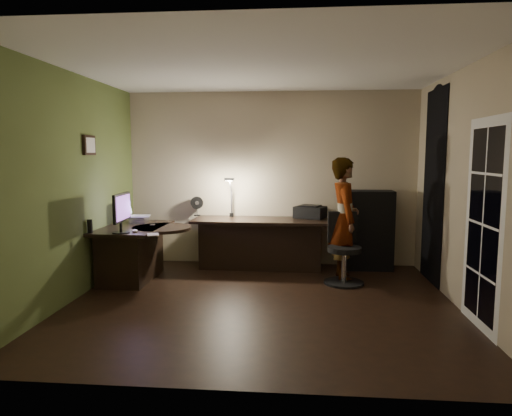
# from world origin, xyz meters

# --- Properties ---
(floor) EXTENTS (4.50, 4.00, 0.01)m
(floor) POSITION_xyz_m (0.00, 0.00, -0.01)
(floor) COLOR black
(floor) RESTS_ON ground
(ceiling) EXTENTS (4.50, 4.00, 0.01)m
(ceiling) POSITION_xyz_m (0.00, 0.00, 2.71)
(ceiling) COLOR silver
(ceiling) RESTS_ON floor
(wall_back) EXTENTS (4.50, 0.01, 2.70)m
(wall_back) POSITION_xyz_m (0.00, 2.00, 1.35)
(wall_back) COLOR tan
(wall_back) RESTS_ON floor
(wall_front) EXTENTS (4.50, 0.01, 2.70)m
(wall_front) POSITION_xyz_m (0.00, -2.00, 1.35)
(wall_front) COLOR tan
(wall_front) RESTS_ON floor
(wall_left) EXTENTS (0.01, 4.00, 2.70)m
(wall_left) POSITION_xyz_m (-2.25, 0.00, 1.35)
(wall_left) COLOR tan
(wall_left) RESTS_ON floor
(wall_right) EXTENTS (0.01, 4.00, 2.70)m
(wall_right) POSITION_xyz_m (2.25, 0.00, 1.35)
(wall_right) COLOR tan
(wall_right) RESTS_ON floor
(green_wall_overlay) EXTENTS (0.00, 4.00, 2.70)m
(green_wall_overlay) POSITION_xyz_m (-2.24, 0.00, 1.35)
(green_wall_overlay) COLOR #4F612D
(green_wall_overlay) RESTS_ON floor
(arched_doorway) EXTENTS (0.01, 0.90, 2.60)m
(arched_doorway) POSITION_xyz_m (2.24, 1.15, 1.30)
(arched_doorway) COLOR black
(arched_doorway) RESTS_ON floor
(french_door) EXTENTS (0.02, 0.92, 2.10)m
(french_door) POSITION_xyz_m (2.24, -0.55, 1.05)
(french_door) COLOR white
(french_door) RESTS_ON floor
(framed_picture) EXTENTS (0.04, 0.30, 0.25)m
(framed_picture) POSITION_xyz_m (-2.22, 0.45, 1.85)
(framed_picture) COLOR black
(framed_picture) RESTS_ON wall_left
(desk_left) EXTENTS (0.81, 1.31, 0.75)m
(desk_left) POSITION_xyz_m (-1.83, 0.87, 0.37)
(desk_left) COLOR black
(desk_left) RESTS_ON floor
(desk_right) EXTENTS (2.05, 0.77, 0.76)m
(desk_right) POSITION_xyz_m (-0.14, 1.63, 0.38)
(desk_right) COLOR black
(desk_right) RESTS_ON floor
(cabinet) EXTENTS (0.80, 0.40, 1.19)m
(cabinet) POSITION_xyz_m (1.45, 1.78, 0.60)
(cabinet) COLOR black
(cabinet) RESTS_ON floor
(laptop_stand) EXTENTS (0.24, 0.21, 0.10)m
(laptop_stand) POSITION_xyz_m (-1.86, 1.19, 0.79)
(laptop_stand) COLOR silver
(laptop_stand) RESTS_ON desk_left
(laptop) EXTENTS (0.38, 0.36, 0.22)m
(laptop) POSITION_xyz_m (-1.86, 1.19, 0.95)
(laptop) COLOR silver
(laptop) RESTS_ON laptop_stand
(monitor) EXTENTS (0.13, 0.56, 0.37)m
(monitor) POSITION_xyz_m (-1.80, 0.36, 0.93)
(monitor) COLOR black
(monitor) RESTS_ON desk_left
(mouse) EXTENTS (0.10, 0.12, 0.04)m
(mouse) POSITION_xyz_m (-1.65, 0.43, 0.76)
(mouse) COLOR silver
(mouse) RESTS_ON desk_left
(phone) EXTENTS (0.10, 0.15, 0.01)m
(phone) POSITION_xyz_m (-1.61, 1.04, 0.75)
(phone) COLOR black
(phone) RESTS_ON desk_left
(pen) EXTENTS (0.05, 0.14, 0.01)m
(pen) POSITION_xyz_m (-1.99, 0.85, 0.75)
(pen) COLOR black
(pen) RESTS_ON desk_left
(speaker) EXTENTS (0.09, 0.09, 0.17)m
(speaker) POSITION_xyz_m (-2.19, 0.32, 0.83)
(speaker) COLOR black
(speaker) RESTS_ON desk_left
(notepad) EXTENTS (0.19, 0.23, 0.01)m
(notepad) POSITION_xyz_m (-1.36, 0.26, 0.75)
(notepad) COLOR silver
(notepad) RESTS_ON desk_left
(desk_fan) EXTENTS (0.22, 0.16, 0.31)m
(desk_fan) POSITION_xyz_m (-1.16, 1.89, 0.92)
(desk_fan) COLOR black
(desk_fan) RESTS_ON desk_right
(headphones) EXTENTS (0.19, 0.10, 0.09)m
(headphones) POSITION_xyz_m (0.48, 1.89, 0.81)
(headphones) COLOR navy
(headphones) RESTS_ON desk_right
(printer) EXTENTS (0.53, 0.48, 0.19)m
(printer) POSITION_xyz_m (0.62, 1.80, 0.86)
(printer) COLOR black
(printer) RESTS_ON desk_right
(desk_lamp) EXTENTS (0.19, 0.31, 0.65)m
(desk_lamp) POSITION_xyz_m (-0.60, 1.83, 1.09)
(desk_lamp) COLOR black
(desk_lamp) RESTS_ON desk_right
(office_chair) EXTENTS (0.58, 0.58, 0.95)m
(office_chair) POSITION_xyz_m (1.05, 0.91, 0.48)
(office_chair) COLOR black
(office_chair) RESTS_ON floor
(person) EXTENTS (0.46, 0.64, 1.69)m
(person) POSITION_xyz_m (1.06, 1.18, 0.85)
(person) COLOR #D8A88C
(person) RESTS_ON floor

